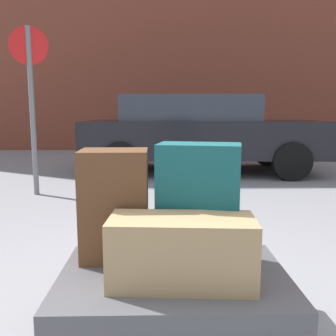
{
  "coord_description": "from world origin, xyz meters",
  "views": [
    {
      "loc": [
        -0.07,
        -1.76,
        1.15
      ],
      "look_at": [
        0.0,
        1.2,
        0.69
      ],
      "focal_mm": 39.67,
      "sensor_mm": 36.0,
      "label": 1
    }
  ],
  "objects": [
    {
      "name": "parked_car",
      "position": [
        0.68,
        5.17,
        0.76
      ],
      "size": [
        4.38,
        2.09,
        1.42
      ],
      "color": "black",
      "rests_on": "ground_plane"
    },
    {
      "name": "suitcase_teal_center",
      "position": [
        0.14,
        0.16,
        0.66
      ],
      "size": [
        0.47,
        0.32,
        0.64
      ],
      "primitive_type": "cube",
      "rotation": [
        0.0,
        0.0,
        -0.21
      ],
      "color": "#144C51",
      "rests_on": "luggage_cart"
    },
    {
      "name": "suitcase_brown_front_left",
      "position": [
        -0.31,
        0.21,
        0.64
      ],
      "size": [
        0.36,
        0.27,
        0.6
      ],
      "primitive_type": "cube",
      "rotation": [
        0.0,
        0.0,
        0.01
      ],
      "color": "#51331E",
      "rests_on": "luggage_cart"
    },
    {
      "name": "no_parking_sign",
      "position": [
        -1.77,
        3.31,
        1.39
      ],
      "size": [
        0.49,
        0.12,
        2.24
      ],
      "color": "slate",
      "rests_on": "ground_plane"
    },
    {
      "name": "ground_plane",
      "position": [
        0.0,
        0.0,
        0.0
      ],
      "size": [
        60.0,
        60.0,
        0.0
      ],
      "primitive_type": "plane",
      "color": "gray"
    },
    {
      "name": "luggage_cart",
      "position": [
        0.0,
        0.0,
        0.27
      ],
      "size": [
        1.15,
        0.77,
        0.34
      ],
      "color": "#4C4C51",
      "rests_on": "ground_plane"
    },
    {
      "name": "bollard_kerb_near",
      "position": [
        2.86,
        6.94,
        0.34
      ],
      "size": [
        0.21,
        0.21,
        0.68
      ],
      "primitive_type": "cylinder",
      "color": "#383838",
      "rests_on": "ground_plane"
    },
    {
      "name": "duffel_bag_tan_front_right",
      "position": [
        0.03,
        -0.11,
        0.5
      ],
      "size": [
        0.7,
        0.34,
        0.32
      ],
      "primitive_type": "cube",
      "rotation": [
        0.0,
        0.0,
        -0.07
      ],
      "color": "#9E7F56",
      "rests_on": "luggage_cart"
    }
  ]
}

